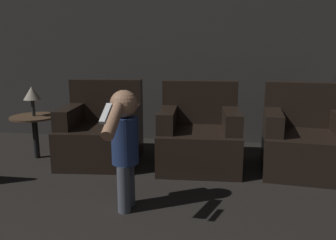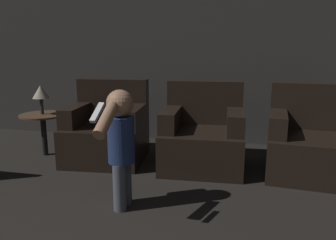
# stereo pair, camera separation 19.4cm
# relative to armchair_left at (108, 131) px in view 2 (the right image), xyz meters

# --- Properties ---
(wall_back) EXTENTS (8.40, 0.05, 2.60)m
(wall_back) POSITION_rel_armchair_left_xyz_m (0.80, 0.94, 1.00)
(wall_back) COLOR #33302D
(wall_back) RESTS_ON ground_plane
(armchair_left) EXTENTS (0.87, 0.85, 0.85)m
(armchair_left) POSITION_rel_armchair_left_xyz_m (0.00, 0.00, 0.00)
(armchair_left) COLOR black
(armchair_left) RESTS_ON ground_plane
(armchair_middle) EXTENTS (0.84, 0.82, 0.85)m
(armchair_middle) POSITION_rel_armchair_left_xyz_m (1.04, 0.00, 0.00)
(armchair_middle) COLOR black
(armchair_middle) RESTS_ON ground_plane
(armchair_right) EXTENTS (0.87, 0.85, 0.85)m
(armchair_right) POSITION_rel_armchair_left_xyz_m (2.08, -0.00, 0.00)
(armchair_right) COLOR black
(armchair_right) RESTS_ON ground_plane
(person_toddler) EXTENTS (0.20, 0.62, 0.90)m
(person_toddler) POSITION_rel_armchair_left_xyz_m (0.56, -1.06, 0.23)
(person_toddler) COLOR #474C56
(person_toddler) RESTS_ON ground_plane
(side_table) EXTENTS (0.50, 0.50, 0.47)m
(side_table) POSITION_rel_armchair_left_xyz_m (-0.75, -0.05, 0.10)
(side_table) COLOR black
(side_table) RESTS_ON ground_plane
(lamp) EXTENTS (0.18, 0.18, 0.32)m
(lamp) POSITION_rel_armchair_left_xyz_m (-0.75, -0.05, 0.41)
(lamp) COLOR #262626
(lamp) RESTS_ON side_table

